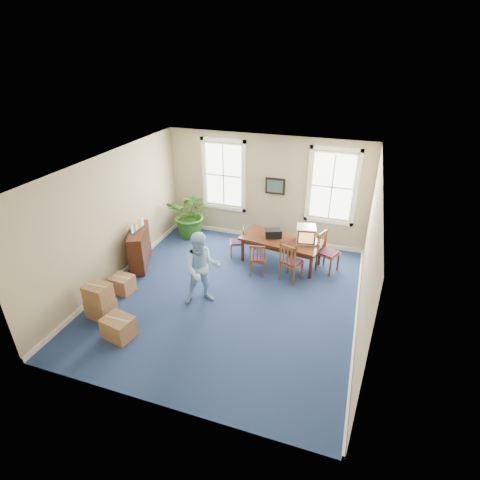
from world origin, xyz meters
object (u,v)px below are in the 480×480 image
(chair_near_left, at_px, (258,258))
(man, at_px, (202,269))
(conference_table, at_px, (281,251))
(crt_tv, at_px, (306,234))
(potted_plant, at_px, (191,214))
(credenza, at_px, (140,248))
(cardboard_boxes, at_px, (111,299))

(chair_near_left, bearing_deg, man, 51.74)
(conference_table, bearing_deg, man, -111.09)
(chair_near_left, bearing_deg, crt_tv, -152.95)
(crt_tv, relative_size, man, 0.30)
(chair_near_left, relative_size, potted_plant, 0.61)
(crt_tv, height_order, man, man)
(potted_plant, bearing_deg, crt_tv, -10.30)
(conference_table, distance_m, chair_near_left, 0.86)
(credenza, bearing_deg, potted_plant, 51.66)
(crt_tv, distance_m, credenza, 4.46)
(conference_table, xyz_separation_m, potted_plant, (-3.01, 0.71, 0.38))
(chair_near_left, xyz_separation_m, cardboard_boxes, (-2.58, -2.69, -0.03))
(conference_table, distance_m, potted_plant, 3.12)
(crt_tv, distance_m, cardboard_boxes, 5.07)
(conference_table, relative_size, cardboard_boxes, 1.43)
(cardboard_boxes, bearing_deg, crt_tv, 43.50)
(man, distance_m, cardboard_boxes, 2.09)
(man, bearing_deg, potted_plant, 90.83)
(credenza, xyz_separation_m, cardboard_boxes, (0.56, -2.09, -0.08))
(potted_plant, bearing_deg, chair_near_left, -29.35)
(man, distance_m, potted_plant, 3.46)
(crt_tv, bearing_deg, potted_plant, 158.41)
(conference_table, distance_m, cardboard_boxes, 4.57)
(cardboard_boxes, bearing_deg, chair_near_left, 46.16)
(man, xyz_separation_m, cardboard_boxes, (-1.70, -1.13, -0.46))
(credenza, bearing_deg, cardboard_boxes, -97.96)
(conference_table, xyz_separation_m, man, (-1.32, -2.30, 0.52))
(crt_tv, height_order, credenza, crt_tv)
(chair_near_left, bearing_deg, credenza, 1.85)
(man, relative_size, cardboard_boxes, 1.17)
(chair_near_left, xyz_separation_m, credenza, (-3.14, -0.60, 0.05))
(man, height_order, credenza, man)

